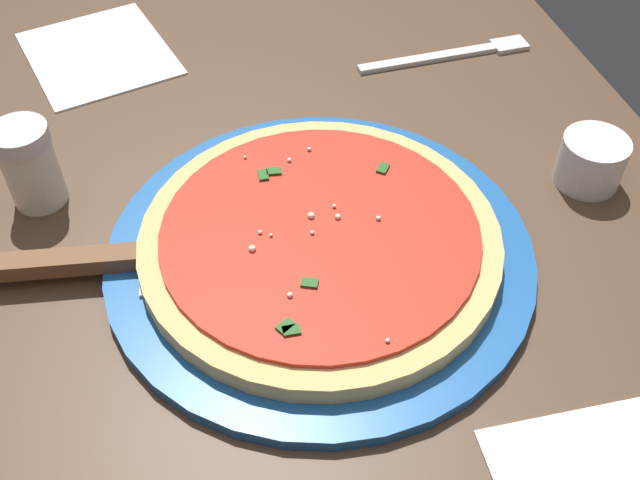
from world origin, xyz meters
name	(u,v)px	position (x,y,z in m)	size (l,w,h in m)	color
restaurant_table	(287,336)	(0.00, 0.00, 0.60)	(0.91, 0.72, 0.77)	black
serving_plate	(320,253)	(-0.05, -0.02, 0.78)	(0.33, 0.33, 0.01)	#195199
pizza	(320,239)	(-0.05, -0.02, 0.80)	(0.28, 0.28, 0.02)	#DBB26B
pizza_server	(108,261)	(-0.03, 0.14, 0.79)	(0.08, 0.22, 0.01)	silver
cup_small_sauce	(591,161)	(-0.02, -0.26, 0.80)	(0.06, 0.06, 0.04)	silver
napkin_folded_right	(99,53)	(0.28, 0.13, 0.78)	(0.16, 0.14, 0.00)	white
fork	(454,54)	(0.19, -0.23, 0.78)	(0.03, 0.19, 0.00)	silver
parmesan_shaker	(30,165)	(0.07, 0.19, 0.81)	(0.05, 0.05, 0.07)	silver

